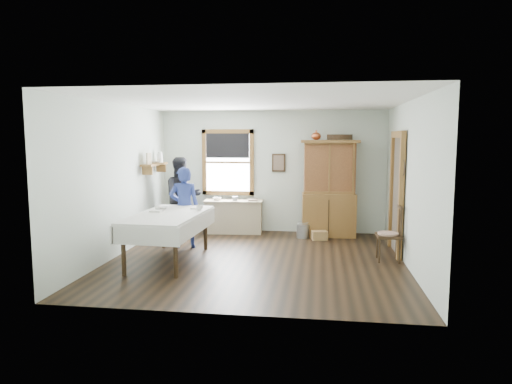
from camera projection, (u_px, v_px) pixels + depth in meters
The scene contains 20 objects.
room at pixel (257, 182), 7.74m from camera, with size 5.01×5.01×2.70m.
window at pixel (228, 159), 10.27m from camera, with size 1.18×0.07×1.48m.
doorway at pixel (397, 190), 8.26m from camera, with size 0.09×1.14×2.22m.
wall_shelf at pixel (155, 163), 9.55m from camera, with size 0.24×1.00×0.44m.
framed_picture at pixel (279, 163), 10.12m from camera, with size 0.30×0.04×0.40m, color #332211.
rug_beater at pixel (403, 161), 7.66m from camera, with size 0.27×0.27×0.01m, color black.
work_counter at pixel (234, 216), 10.12m from camera, with size 1.28×0.48×0.73m, color tan.
china_hutch at pixel (329, 188), 9.71m from camera, with size 1.21×0.57×2.06m, color brown.
dining_table at pixel (169, 238), 7.76m from camera, with size 1.08×2.06×0.82m, color silver.
spindle_chair at pixel (389, 233), 7.78m from camera, with size 0.44×0.44×0.97m, color #332211.
pail at pixel (303, 231), 9.62m from camera, with size 0.27×0.27×0.29m, color #919599.
wicker_basket at pixel (319, 235), 9.43m from camera, with size 0.31×0.22×0.18m, color tan.
woman_blue at pixel (184, 210), 8.71m from camera, with size 0.53×0.35×1.44m, color navy.
figure_dark at pixel (182, 199), 9.81m from camera, with size 0.76×0.59×1.57m, color black.
table_cup_a at pixel (200, 207), 8.09m from camera, with size 0.12×0.12×0.09m, color silver.
table_cup_b at pixel (157, 208), 8.01m from camera, with size 0.10×0.10×0.09m, color silver.
table_bowl at pixel (162, 208), 8.22m from camera, with size 0.20×0.20×0.05m, color silver.
counter_book at pixel (248, 200), 10.02m from camera, with size 0.18×0.24×0.02m, color brown.
counter_bowl at pixel (217, 199), 10.08m from camera, with size 0.19×0.19×0.06m, color silver.
shelf_bowl at pixel (155, 162), 9.56m from camera, with size 0.22×0.22×0.05m, color silver.
Camera 1 is at (1.06, -7.63, 2.09)m, focal length 32.00 mm.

